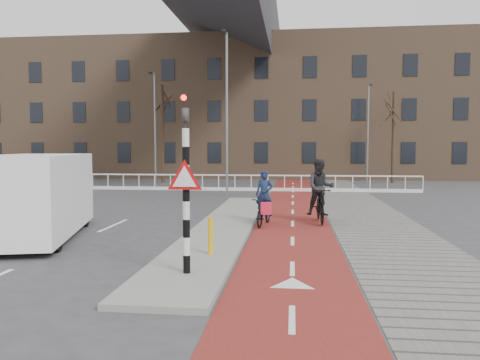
# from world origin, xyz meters

# --- Properties ---
(ground) EXTENTS (120.00, 120.00, 0.00)m
(ground) POSITION_xyz_m (0.00, 0.00, 0.00)
(ground) COLOR #38383A
(ground) RESTS_ON ground
(bike_lane) EXTENTS (2.50, 60.00, 0.01)m
(bike_lane) POSITION_xyz_m (1.50, 10.00, 0.01)
(bike_lane) COLOR maroon
(bike_lane) RESTS_ON ground
(sidewalk) EXTENTS (3.00, 60.00, 0.01)m
(sidewalk) POSITION_xyz_m (4.30, 10.00, 0.01)
(sidewalk) COLOR slate
(sidewalk) RESTS_ON ground
(curb_island) EXTENTS (1.80, 16.00, 0.12)m
(curb_island) POSITION_xyz_m (-0.70, 4.00, 0.06)
(curb_island) COLOR gray
(curb_island) RESTS_ON ground
(traffic_signal) EXTENTS (0.80, 0.80, 3.68)m
(traffic_signal) POSITION_xyz_m (-0.60, -2.02, 1.99)
(traffic_signal) COLOR black
(traffic_signal) RESTS_ON curb_island
(bollard) EXTENTS (0.12, 0.12, 0.87)m
(bollard) POSITION_xyz_m (-0.41, -0.33, 0.56)
(bollard) COLOR #E5A90C
(bollard) RESTS_ON curb_island
(cyclist_near) EXTENTS (0.90, 1.84, 1.85)m
(cyclist_near) POSITION_xyz_m (0.55, 4.54, 0.63)
(cyclist_near) COLOR black
(cyclist_near) RESTS_ON bike_lane
(cyclist_far) EXTENTS (0.99, 2.12, 2.21)m
(cyclist_far) POSITION_xyz_m (2.45, 5.34, 0.92)
(cyclist_far) COLOR black
(cyclist_far) RESTS_ON bike_lane
(van) EXTENTS (3.58, 6.00, 2.41)m
(van) POSITION_xyz_m (-5.86, 1.59, 1.27)
(van) COLOR white
(van) RESTS_ON ground
(railing) EXTENTS (28.00, 0.10, 0.99)m
(railing) POSITION_xyz_m (-5.00, 17.00, 0.31)
(railing) COLOR silver
(railing) RESTS_ON ground
(townhouse_row) EXTENTS (46.00, 10.00, 15.90)m
(townhouse_row) POSITION_xyz_m (-3.00, 32.00, 7.81)
(townhouse_row) COLOR #7F6047
(townhouse_row) RESTS_ON ground
(tree_mid) EXTENTS (0.27, 0.27, 7.24)m
(tree_mid) POSITION_xyz_m (-8.20, 23.08, 3.62)
(tree_mid) COLOR #302115
(tree_mid) RESTS_ON ground
(tree_right) EXTENTS (0.24, 0.24, 6.75)m
(tree_right) POSITION_xyz_m (8.88, 24.81, 3.37)
(tree_right) COLOR #302115
(tree_right) RESTS_ON ground
(streetlight_near) EXTENTS (0.12, 0.12, 8.66)m
(streetlight_near) POSITION_xyz_m (-2.03, 13.86, 4.33)
(streetlight_near) COLOR slate
(streetlight_near) RESTS_ON ground
(streetlight_left) EXTENTS (0.12, 0.12, 7.74)m
(streetlight_left) POSITION_xyz_m (-8.05, 20.73, 3.87)
(streetlight_left) COLOR slate
(streetlight_left) RESTS_ON ground
(streetlight_right) EXTENTS (0.12, 0.12, 7.20)m
(streetlight_right) POSITION_xyz_m (6.93, 24.15, 3.60)
(streetlight_right) COLOR slate
(streetlight_right) RESTS_ON ground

